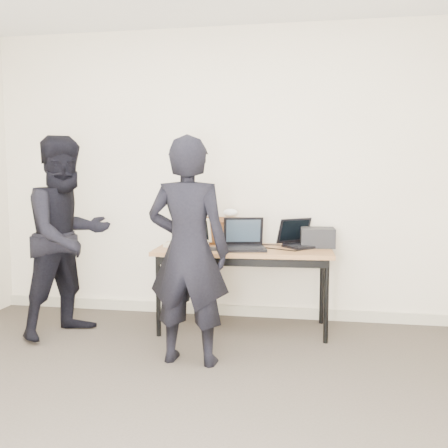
% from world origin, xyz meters
% --- Properties ---
extents(room, '(4.60, 4.60, 2.80)m').
position_xyz_m(room, '(0.00, 0.00, 1.35)').
color(room, '#423A32').
rests_on(room, ground).
extents(desk, '(1.53, 0.72, 0.72)m').
position_xyz_m(desk, '(0.23, 1.82, 0.66)').
color(desk, '#8E5E36').
rests_on(desk, ground).
extents(laptop_beige, '(0.41, 0.40, 0.25)m').
position_xyz_m(laptop_beige, '(-0.25, 1.84, 0.77)').
color(laptop_beige, beige).
rests_on(laptop_beige, desk).
extents(laptop_center, '(0.41, 0.40, 0.26)m').
position_xyz_m(laptop_center, '(0.25, 1.77, 0.78)').
color(laptop_center, black).
rests_on(laptop_center, desk).
extents(laptop_right, '(0.46, 0.45, 0.24)m').
position_xyz_m(laptop_right, '(0.72, 2.01, 0.78)').
color(laptop_right, black).
rests_on(laptop_right, desk).
extents(leather_satchel, '(0.37, 0.20, 0.25)m').
position_xyz_m(leather_satchel, '(0.05, 2.05, 0.85)').
color(leather_satchel, brown).
rests_on(leather_satchel, desk).
extents(tissue, '(0.13, 0.10, 0.08)m').
position_xyz_m(tissue, '(0.08, 2.05, 1.00)').
color(tissue, white).
rests_on(tissue, leather_satchel).
extents(equipment_box, '(0.30, 0.26, 0.17)m').
position_xyz_m(equipment_box, '(0.86, 2.01, 0.80)').
color(equipment_box, black).
rests_on(equipment_box, desk).
extents(power_brick, '(0.08, 0.05, 0.03)m').
position_xyz_m(power_brick, '(0.01, 1.65, 0.73)').
color(power_brick, black).
rests_on(power_brick, desk).
extents(cables, '(1.16, 0.42, 0.01)m').
position_xyz_m(cables, '(0.28, 1.82, 0.72)').
color(cables, black).
rests_on(cables, desk).
extents(person_typist, '(0.61, 0.42, 1.63)m').
position_xyz_m(person_typist, '(-0.06, 1.02, 0.81)').
color(person_typist, black).
rests_on(person_typist, ground).
extents(person_observer, '(0.95, 1.02, 1.67)m').
position_xyz_m(person_observer, '(-1.21, 1.47, 0.84)').
color(person_observer, black).
rests_on(person_observer, ground).
extents(baseboard, '(4.50, 0.03, 0.10)m').
position_xyz_m(baseboard, '(0.00, 2.23, 0.05)').
color(baseboard, '#BBB49B').
rests_on(baseboard, ground).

